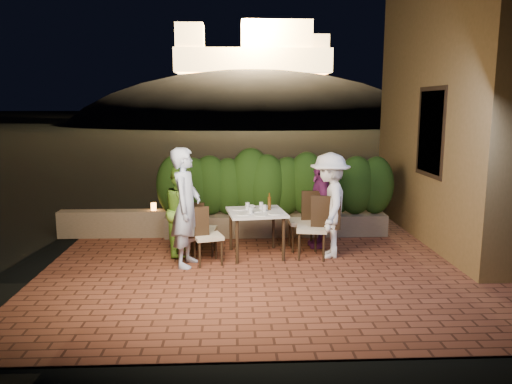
{
  "coord_description": "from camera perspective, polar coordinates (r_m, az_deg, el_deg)",
  "views": [
    {
      "loc": [
        -0.61,
        -6.99,
        2.46
      ],
      "look_at": [
        -0.24,
        1.07,
        1.05
      ],
      "focal_mm": 35.0,
      "sensor_mm": 36.0,
      "label": 1
    }
  ],
  "objects": [
    {
      "name": "parapet_lamp",
      "position": [
        9.6,
        -11.62,
        -1.65
      ],
      "size": [
        0.1,
        0.1,
        0.14
      ],
      "primitive_type": "cylinder",
      "color": "orange",
      "rests_on": "parapet"
    },
    {
      "name": "plate_nw",
      "position": [
        7.9,
        -1.42,
        -2.54
      ],
      "size": [
        0.23,
        0.23,
        0.01
      ],
      "primitive_type": "cylinder",
      "color": "white",
      "rests_on": "dining_table"
    },
    {
      "name": "chair_left_front",
      "position": [
        7.84,
        -5.53,
        -4.93
      ],
      "size": [
        0.53,
        0.53,
        0.92
      ],
      "primitive_type": null,
      "rotation": [
        0.0,
        0.0,
        0.29
      ],
      "color": "black",
      "rests_on": "ground"
    },
    {
      "name": "chair_left_back",
      "position": [
        8.38,
        -6.01,
        -4.13
      ],
      "size": [
        0.44,
        0.44,
        0.87
      ],
      "primitive_type": null,
      "rotation": [
        0.0,
        0.0,
        -0.11
      ],
      "color": "black",
      "rests_on": "ground"
    },
    {
      "name": "hill",
      "position": [
        67.35,
        -0.37,
        4.44
      ],
      "size": [
        52.0,
        40.0,
        22.0
      ],
      "primitive_type": "ellipsoid",
      "color": "black",
      "rests_on": "ground"
    },
    {
      "name": "diner_white",
      "position": [
        8.18,
        8.41,
        -1.5
      ],
      "size": [
        0.8,
        1.19,
        1.71
      ],
      "primitive_type": "imported",
      "rotation": [
        0.0,
        0.0,
        -1.73
      ],
      "color": "white",
      "rests_on": "ground"
    },
    {
      "name": "dining_table",
      "position": [
        8.24,
        0.03,
        -4.75
      ],
      "size": [
        1.02,
        1.02,
        0.75
      ],
      "primitive_type": null,
      "rotation": [
        0.0,
        0.0,
        0.14
      ],
      "color": "white",
      "rests_on": "ground"
    },
    {
      "name": "glass_se",
      "position": [
        8.32,
        0.6,
        -1.55
      ],
      "size": [
        0.07,
        0.07,
        0.11
      ],
      "primitive_type": "cylinder",
      "color": "silver",
      "rests_on": "dining_table"
    },
    {
      "name": "planter",
      "position": [
        9.59,
        2.31,
        -3.72
      ],
      "size": [
        4.2,
        0.55,
        0.4
      ],
      "primitive_type": "cube",
      "color": "#75624A",
      "rests_on": "ground"
    },
    {
      "name": "plate_sw",
      "position": [
        8.29,
        -1.93,
        -1.95
      ],
      "size": [
        0.23,
        0.23,
        0.01
      ],
      "primitive_type": "cylinder",
      "color": "white",
      "rests_on": "dining_table"
    },
    {
      "name": "plate_se",
      "position": [
        8.4,
        1.41,
        -1.81
      ],
      "size": [
        0.2,
        0.2,
        0.01
      ],
      "primitive_type": "cylinder",
      "color": "white",
      "rests_on": "dining_table"
    },
    {
      "name": "diner_blue",
      "position": [
        7.69,
        -8.0,
        -1.76
      ],
      "size": [
        0.55,
        0.74,
        1.84
      ],
      "primitive_type": "imported",
      "rotation": [
        0.0,
        0.0,
        1.39
      ],
      "color": "#A5B5D4",
      "rests_on": "ground"
    },
    {
      "name": "beer_bottle",
      "position": [
        8.23,
        1.54,
        -1.08
      ],
      "size": [
        0.06,
        0.06,
        0.29
      ],
      "primitive_type": null,
      "color": "#522F0D",
      "rests_on": "dining_table"
    },
    {
      "name": "diner_green",
      "position": [
        8.33,
        -8.4,
        -2.11
      ],
      "size": [
        0.58,
        0.73,
        1.48
      ],
      "primitive_type": "imported",
      "rotation": [
        0.0,
        0.0,
        1.59
      ],
      "color": "#92DE45",
      "rests_on": "ground"
    },
    {
      "name": "bowl",
      "position": [
        8.39,
        -0.66,
        -1.7
      ],
      "size": [
        0.21,
        0.21,
        0.04
      ],
      "primitive_type": "imported",
      "rotation": [
        0.0,
        0.0,
        0.32
      ],
      "color": "white",
      "rests_on": "dining_table"
    },
    {
      "name": "terrace_floor",
      "position": [
        7.93,
        1.96,
        -8.74
      ],
      "size": [
        7.0,
        6.0,
        0.15
      ],
      "primitive_type": "cube",
      "color": "brown",
      "rests_on": "ground"
    },
    {
      "name": "chair_right_front",
      "position": [
        8.13,
        6.41,
        -3.99
      ],
      "size": [
        0.55,
        0.55,
        1.03
      ],
      "primitive_type": null,
      "rotation": [
        0.0,
        0.0,
        2.97
      ],
      "color": "black",
      "rests_on": "ground"
    },
    {
      "name": "ground",
      "position": [
        7.44,
        2.27,
        -9.57
      ],
      "size": [
        400.0,
        400.0,
        0.0
      ],
      "primitive_type": "plane",
      "color": "black",
      "rests_on": "ground"
    },
    {
      "name": "building_wall",
      "position": [
        9.92,
        22.81,
        9.39
      ],
      "size": [
        1.6,
        5.0,
        5.0
      ],
      "primitive_type": "cube",
      "color": "olive",
      "rests_on": "ground"
    },
    {
      "name": "plate_front",
      "position": [
        7.85,
        0.54,
        -2.63
      ],
      "size": [
        0.21,
        0.21,
        0.01
      ],
      "primitive_type": "cylinder",
      "color": "white",
      "rests_on": "dining_table"
    },
    {
      "name": "diner_purple",
      "position": [
        8.73,
        7.3,
        -1.38
      ],
      "size": [
        0.41,
        0.91,
        1.52
      ],
      "primitive_type": "imported",
      "rotation": [
        0.0,
        0.0,
        -1.53
      ],
      "color": "#732669",
      "rests_on": "ground"
    },
    {
      "name": "glass_sw",
      "position": [
        8.28,
        -0.97,
        -1.59
      ],
      "size": [
        0.07,
        0.07,
        0.12
      ],
      "primitive_type": "cylinder",
      "color": "silver",
      "rests_on": "dining_table"
    },
    {
      "name": "chair_right_back",
      "position": [
        8.6,
        5.35,
        -3.22
      ],
      "size": [
        0.49,
        0.49,
        1.02
      ],
      "primitive_type": null,
      "rotation": [
        0.0,
        0.0,
        3.18
      ],
      "color": "black",
      "rests_on": "ground"
    },
    {
      "name": "glass_ne",
      "position": [
        8.1,
        0.97,
        -1.86
      ],
      "size": [
        0.07,
        0.07,
        0.11
      ],
      "primitive_type": "cylinder",
      "color": "silver",
      "rests_on": "dining_table"
    },
    {
      "name": "glass_nw",
      "position": [
        7.94,
        -0.62,
        -2.13
      ],
      "size": [
        0.06,
        0.06,
        0.11
      ],
      "primitive_type": "cylinder",
      "color": "silver",
      "rests_on": "dining_table"
    },
    {
      "name": "plate_centre",
      "position": [
        8.14,
        -0.08,
        -2.16
      ],
      "size": [
        0.24,
        0.24,
        0.01
      ],
      "primitive_type": "cylinder",
      "color": "white",
      "rests_on": "dining_table"
    },
    {
      "name": "parapet",
      "position": [
        9.8,
        -15.48,
        -3.49
      ],
      "size": [
        2.2,
        0.3,
        0.5
      ],
      "primitive_type": "cube",
      "color": "#75624A",
      "rests_on": "ground"
    },
    {
      "name": "window_frame",
      "position": [
        9.16,
        19.44,
        6.48
      ],
      "size": [
        0.06,
        1.15,
        1.55
      ],
      "primitive_type": "cube",
      "color": "black",
      "rests_on": "building_wall"
    },
    {
      "name": "window_pane",
      "position": [
        9.17,
        19.5,
        6.47
      ],
      "size": [
        0.08,
        1.0,
        1.4
      ],
      "primitive_type": "cube",
      "color": "black",
      "rests_on": "building_wall"
    },
    {
      "name": "fortress",
      "position": [
        67.52,
        -0.39,
        16.78
      ],
      "size": [
        26.0,
        8.0,
        8.0
      ],
      "primitive_type": null,
      "color": "#FFCC7A",
      "rests_on": "hill"
    },
    {
      "name": "hedge",
      "position": [
        9.45,
        2.34,
        0.71
      ],
      "size": [
        4.0,
        0.7,
        1.1
      ],
      "primitive_type": null,
      "color": "#1C380F",
      "rests_on": "planter"
    },
    {
      "name": "plate_ne",
      "position": [
        7.95,
        2.18,
        -2.47
      ],
      "size": [
        0.23,
        0.23,
        0.01
      ],
      "primitive_type": "cylinder",
      "color": "white",
      "rests_on": "dining_table"
    }
  ]
}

